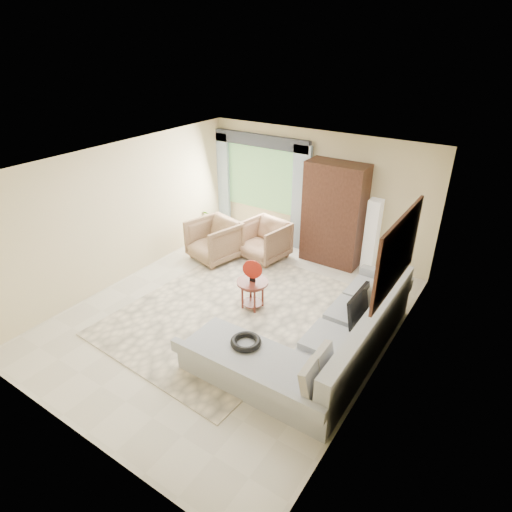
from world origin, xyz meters
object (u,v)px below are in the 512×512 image
Objects in this scene: tv_screen at (360,306)px; armchair_right at (264,240)px; coffee_table at (253,294)px; armchair_left at (214,240)px; armoire at (334,214)px; floor_lamp at (372,236)px; sectional_sofa at (324,344)px; potted_plant at (212,221)px.

tv_screen reaches higher than armchair_right.
coffee_table is 0.58× the size of armchair_left.
floor_lamp is (0.80, 0.06, -0.30)m from armoire.
armchair_left is 2.52m from armoire.
floor_lamp is (2.89, 1.34, 0.32)m from armchair_left.
sectional_sofa is 3.69× the size of armchair_left.
tv_screen is at bearing -73.68° from floor_lamp.
sectional_sofa is 0.76m from tv_screen.
armchair_right is (-2.74, 1.67, -0.31)m from tv_screen.
armchair_left is 1.05m from armchair_right.
sectional_sofa reaches higher than coffee_table.
sectional_sofa is at bearing -18.41° from coffee_table.
floor_lamp is at bearing 4.93° from potted_plant.
tv_screen is 3.22m from armchair_right.
armoire reaches higher than armchair_right.
coffee_table is at bearing -38.87° from potted_plant.
sectional_sofa is 6.40× the size of coffee_table.
sectional_sofa is at bearing -11.79° from armchair_left.
armchair_right is (-0.86, 1.70, 0.12)m from coffee_table.
armchair_left is at bearing 147.61° from coffee_table.
armchair_left is (-3.59, 1.05, -0.29)m from tv_screen.
coffee_table is at bearing 161.59° from sectional_sofa.
tv_screen is 1.23× the size of potted_plant.
potted_plant is (-4.48, 2.07, -0.42)m from tv_screen.
armchair_left is at bearing -155.15° from floor_lamp.
potted_plant is at bearing 147.99° from sectional_sofa.
floor_lamp is (-0.43, 2.96, 0.47)m from sectional_sofa.
floor_lamp is (1.18, 2.42, 0.47)m from coffee_table.
armchair_right is (-2.47, 2.23, 0.13)m from sectional_sofa.
coffee_table is 0.60× the size of armchair_right.
tv_screen is at bearing 0.90° from coffee_table.
armchair_right is 1.50× the size of potted_plant.
coffee_table is (-1.61, 0.54, 0.00)m from sectional_sofa.
armoire reaches higher than coffee_table.
armchair_right is at bearing 116.80° from coffee_table.
coffee_table is (-1.88, -0.03, -0.44)m from tv_screen.
coffee_table is 2.03m from armchair_left.
sectional_sofa is 4.96m from potted_plant.
armoire is (0.38, 2.36, 0.77)m from coffee_table.
tv_screen is at bearing -57.24° from armoire.
sectional_sofa is 4.68× the size of tv_screen.
sectional_sofa is at bearing -81.67° from floor_lamp.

